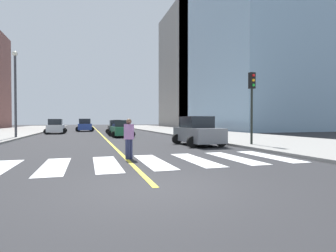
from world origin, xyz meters
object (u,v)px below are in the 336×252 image
car_silver_third (121,125)px  car_red_seventh (117,124)px  car_green_fifth (121,129)px  pedestrian_crossing (129,137)px  car_gray_sixth (198,132)px  car_black_nearest (116,128)px  street_lamp (15,87)px  car_white_second (56,127)px  car_blue_fourth (85,125)px  traffic_light_near_corner (252,94)px

car_silver_third → car_red_seventh: (-0.02, 7.03, 0.04)m
car_green_fifth → pedestrian_crossing: 15.70m
car_silver_third → car_red_seventh: size_ratio=0.95×
car_gray_sixth → car_red_seventh: car_gray_sixth is taller
car_black_nearest → car_green_fifth: car_black_nearest is taller
street_lamp → car_green_fifth: bearing=-0.2°
car_white_second → car_black_nearest: bearing=-28.2°
car_blue_fourth → car_gray_sixth: (7.38, -26.38, -0.01)m
car_green_fifth → street_lamp: 10.16m
car_blue_fourth → car_gray_sixth: 27.40m
car_black_nearest → car_silver_third: (3.19, 20.91, 0.03)m
car_silver_third → street_lamp: (-12.66, -26.55, 3.86)m
pedestrian_crossing → street_lamp: 17.90m
car_silver_third → car_red_seventh: 7.03m
car_green_fifth → pedestrian_crossing: pedestrian_crossing is taller
car_black_nearest → street_lamp: size_ratio=0.49×
car_green_fifth → car_red_seventh: bearing=-98.3°
pedestrian_crossing → car_black_nearest: bearing=-137.9°
car_green_fifth → traffic_light_near_corner: traffic_light_near_corner is taller
car_black_nearest → car_green_fifth: bearing=90.1°
car_silver_third → car_green_fifth: car_silver_third is taller
car_green_fifth → car_gray_sixth: bearing=106.8°
traffic_light_near_corner → car_silver_third: bearing=-85.1°
car_white_second → pedestrian_crossing: 25.51m
car_blue_fourth → car_green_fifth: 16.23m
car_white_second → car_gray_sixth: bearing=-62.7°
car_black_nearest → car_blue_fourth: 10.80m
car_silver_third → car_black_nearest: bearing=79.5°
car_silver_third → car_green_fifth: (-3.27, -26.58, -0.03)m
car_black_nearest → car_gray_sixth: car_gray_sixth is taller
car_blue_fourth → car_red_seventh: 19.07m
traffic_light_near_corner → car_red_seventh: bearing=-85.8°
car_silver_third → car_green_fifth: bearing=81.2°
car_red_seventh → pedestrian_crossing: 49.47m
car_gray_sixth → car_green_fifth: bearing=-72.1°
car_silver_third → street_lamp: street_lamp is taller
car_gray_sixth → street_lamp: street_lamp is taller
car_white_second → car_green_fifth: car_white_second is taller
car_black_nearest → car_blue_fourth: bearing=-69.1°
car_black_nearest → street_lamp: (-9.47, -5.64, 3.89)m
car_black_nearest → car_gray_sixth: (3.68, -16.24, 0.10)m
car_blue_fourth → pedestrian_crossing: (2.06, -31.44, 0.04)m
car_gray_sixth → pedestrian_crossing: 7.34m
car_gray_sixth → street_lamp: (-13.14, 10.60, 3.79)m
car_white_second → car_blue_fourth: 7.36m
traffic_light_near_corner → car_green_fifth: bearing=-62.0°
car_gray_sixth → pedestrian_crossing: size_ratio=2.53×
car_white_second → car_red_seventh: 26.40m
car_black_nearest → car_white_second: bearing=-26.2°
pedestrian_crossing → street_lamp: size_ratio=0.22×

